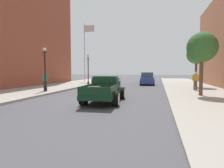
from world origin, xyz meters
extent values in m
plane|color=#47474C|center=(0.00, 0.00, 0.00)|extent=(140.00, 140.00, 0.00)
cube|color=#9E998E|center=(-7.25, 0.00, 0.07)|extent=(5.50, 64.00, 0.15)
cube|color=#9E998E|center=(7.25, 0.00, 0.07)|extent=(5.50, 64.00, 0.15)
cube|color=black|center=(0.68, -0.71, 0.54)|extent=(2.02, 4.99, 0.24)
cube|color=black|center=(0.66, -0.36, 1.06)|extent=(1.62, 1.18, 0.80)
cube|color=black|center=(0.66, -0.41, 1.52)|extent=(1.48, 1.01, 0.12)
cube|color=#3D4C5B|center=(0.63, 0.21, 1.22)|extent=(1.33, 0.11, 0.44)
cube|color=black|center=(0.59, 0.94, 0.92)|extent=(1.40, 1.57, 0.52)
cube|color=silver|center=(0.55, 1.74, 0.90)|extent=(0.68, 0.14, 0.47)
cube|color=black|center=(0.76, -2.11, 0.68)|extent=(1.80, 2.19, 0.04)
cube|color=black|center=(-0.05, -2.15, 0.90)|extent=(0.19, 2.10, 0.44)
cube|color=black|center=(1.56, -2.06, 0.90)|extent=(0.19, 2.10, 0.44)
cube|color=black|center=(0.81, -3.12, 0.90)|extent=(1.62, 0.17, 0.44)
cube|color=black|center=(0.70, -1.10, 0.90)|extent=(1.62, 0.17, 0.44)
cylinder|color=black|center=(-0.29, 0.59, 0.40)|extent=(0.40, 0.82, 0.80)
cylinder|color=silver|center=(-0.47, 0.58, 0.40)|extent=(0.05, 0.66, 0.66)
cylinder|color=silver|center=(-0.48, 0.58, 0.40)|extent=(0.03, 0.24, 0.24)
cylinder|color=black|center=(1.50, 0.68, 0.40)|extent=(0.40, 0.82, 0.80)
cylinder|color=silver|center=(1.69, 0.69, 0.40)|extent=(0.05, 0.66, 0.66)
cylinder|color=silver|center=(1.70, 0.69, 0.40)|extent=(0.03, 0.24, 0.24)
cylinder|color=black|center=(-0.14, -2.10, 0.40)|extent=(0.40, 0.82, 0.80)
cylinder|color=silver|center=(-0.33, -2.11, 0.40)|extent=(0.05, 0.66, 0.66)
cylinder|color=silver|center=(-0.34, -2.11, 0.40)|extent=(0.03, 0.24, 0.24)
cylinder|color=black|center=(1.65, -2.01, 0.40)|extent=(0.40, 0.82, 0.80)
cylinder|color=silver|center=(1.83, -2.00, 0.40)|extent=(0.05, 0.66, 0.66)
cylinder|color=silver|center=(1.84, -2.00, 0.40)|extent=(0.03, 0.24, 0.24)
cube|color=brown|center=(0.60, -2.47, 0.90)|extent=(0.62, 0.47, 0.40)
cube|color=#3D2D1E|center=(0.60, -2.47, 0.90)|extent=(0.62, 0.08, 0.42)
cube|color=olive|center=(0.96, -1.80, 0.84)|extent=(0.49, 0.39, 0.28)
cube|color=#284293|center=(2.40, 14.37, 0.61)|extent=(2.05, 4.42, 0.80)
cube|color=#384C5B|center=(2.41, 14.22, 1.33)|extent=(1.67, 2.11, 0.64)
cylinder|color=black|center=(1.47, 15.59, 0.33)|extent=(0.27, 0.68, 0.66)
cylinder|color=black|center=(3.12, 15.72, 0.33)|extent=(0.27, 0.68, 0.66)
cylinder|color=black|center=(1.68, 13.02, 0.33)|extent=(0.27, 0.68, 0.66)
cylinder|color=black|center=(3.32, 13.15, 0.33)|extent=(0.27, 0.68, 0.66)
cylinder|color=#333338|center=(-5.75, 2.89, 0.58)|extent=(0.14, 0.14, 0.86)
cylinder|color=#333338|center=(-5.57, 2.89, 0.58)|extent=(0.14, 0.14, 0.86)
cube|color=#387A47|center=(-5.66, 2.89, 1.29)|extent=(0.36, 0.22, 0.56)
cylinder|color=#387A47|center=(-5.88, 2.89, 1.26)|extent=(0.09, 0.09, 0.54)
cylinder|color=#387A47|center=(-5.44, 2.89, 1.26)|extent=(0.09, 0.09, 0.54)
sphere|color=brown|center=(-5.66, 2.89, 1.69)|extent=(0.22, 0.22, 0.22)
cylinder|color=brown|center=(7.07, 6.62, 0.58)|extent=(0.14, 0.14, 0.86)
cylinder|color=brown|center=(7.25, 6.62, 0.58)|extent=(0.14, 0.14, 0.86)
cube|color=gold|center=(7.16, 6.62, 1.29)|extent=(0.36, 0.22, 0.56)
cylinder|color=gold|center=(6.94, 6.62, 1.26)|extent=(0.09, 0.09, 0.54)
cylinder|color=gold|center=(7.38, 6.62, 1.26)|extent=(0.09, 0.09, 0.54)
sphere|color=beige|center=(7.16, 6.62, 1.69)|extent=(0.22, 0.22, 0.22)
cylinder|color=black|center=(-5.59, 2.80, 0.27)|extent=(0.28, 0.28, 0.24)
cylinder|color=black|center=(-5.59, 2.80, 1.99)|extent=(0.12, 0.12, 3.20)
cylinder|color=black|center=(-5.59, 2.80, 3.44)|extent=(0.50, 0.04, 0.04)
sphere|color=silver|center=(-5.59, 2.80, 3.75)|extent=(0.32, 0.32, 0.32)
cone|color=black|center=(-5.59, 2.80, 3.93)|extent=(0.24, 0.24, 0.14)
cylinder|color=black|center=(-5.04, 11.93, 0.27)|extent=(0.28, 0.28, 0.24)
cylinder|color=black|center=(-5.04, 11.93, 1.99)|extent=(0.12, 0.12, 3.20)
cylinder|color=black|center=(-5.04, 11.93, 3.44)|extent=(0.50, 0.04, 0.04)
sphere|color=silver|center=(-5.04, 11.93, 3.75)|extent=(0.32, 0.32, 0.32)
cone|color=black|center=(-5.04, 11.93, 3.93)|extent=(0.24, 0.24, 0.14)
cylinder|color=#B2B2B7|center=(-7.70, 17.52, 4.65)|extent=(0.12, 0.12, 9.00)
sphere|color=gold|center=(-7.70, 17.52, 9.23)|extent=(0.16, 0.16, 0.16)
cube|color=silver|center=(-6.84, 17.52, 8.50)|extent=(1.60, 0.03, 1.00)
cylinder|color=brown|center=(6.86, 2.80, 1.47)|extent=(0.26, 0.26, 2.63)
sphere|color=#33662D|center=(6.86, 2.80, 3.57)|extent=(2.11, 2.11, 2.11)
cylinder|color=brown|center=(7.81, 10.25, 1.50)|extent=(0.26, 0.26, 2.71)
sphere|color=#3D7538|center=(7.81, 10.25, 3.63)|extent=(2.05, 2.05, 2.05)
camera|label=1|loc=(3.88, -12.24, 1.96)|focal=31.38mm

